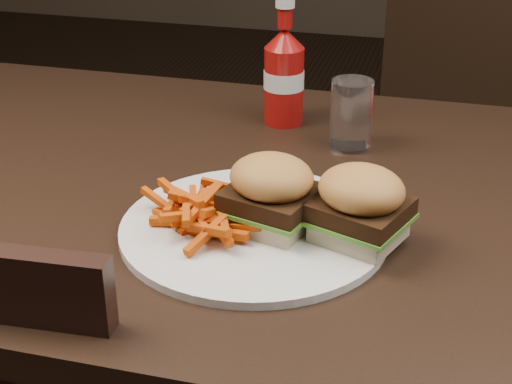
% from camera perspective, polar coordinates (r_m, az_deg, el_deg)
% --- Properties ---
extents(dining_table, '(1.20, 0.80, 0.04)m').
position_cam_1_polar(dining_table, '(1.08, -3.36, -0.08)').
color(dining_table, black).
rests_on(dining_table, ground).
extents(chair_far, '(0.54, 0.54, 0.04)m').
position_cam_1_polar(chair_far, '(1.93, 16.73, 1.46)').
color(chair_far, black).
rests_on(chair_far, ground).
extents(plate, '(0.32, 0.32, 0.01)m').
position_cam_1_polar(plate, '(0.94, -0.16, -2.72)').
color(plate, white).
rests_on(plate, dining_table).
extents(sandwich_half_a, '(0.11, 0.11, 0.02)m').
position_cam_1_polar(sandwich_half_a, '(0.93, 1.11, -1.86)').
color(sandwich_half_a, beige).
rests_on(sandwich_half_a, plate).
extents(sandwich_half_b, '(0.11, 0.11, 0.02)m').
position_cam_1_polar(sandwich_half_b, '(0.91, 7.48, -2.77)').
color(sandwich_half_b, beige).
rests_on(sandwich_half_b, plate).
extents(fries_pile, '(0.15, 0.15, 0.05)m').
position_cam_1_polar(fries_pile, '(0.93, -3.80, -1.15)').
color(fries_pile, '#C94004').
rests_on(fries_pile, plate).
extents(ketchup_bottle, '(0.07, 0.07, 0.13)m').
position_cam_1_polar(ketchup_bottle, '(1.25, 2.03, 7.67)').
color(ketchup_bottle, '#9B0F0D').
rests_on(ketchup_bottle, dining_table).
extents(tumbler, '(0.07, 0.07, 0.10)m').
position_cam_1_polar(tumbler, '(1.16, 6.94, 5.76)').
color(tumbler, white).
rests_on(tumbler, dining_table).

